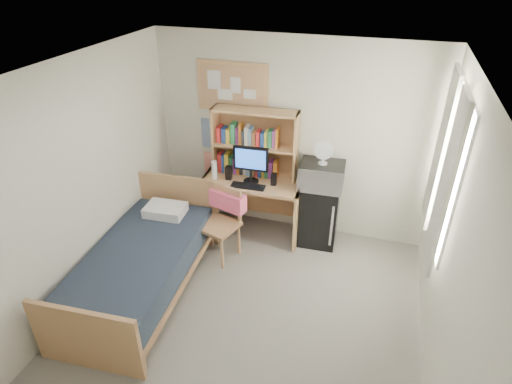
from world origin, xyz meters
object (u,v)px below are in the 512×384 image
(bulletin_board, at_px, (232,87))
(speaker_right, at_px, (274,179))
(bed, at_px, (141,271))
(desk_chair, at_px, (219,225))
(monitor, at_px, (251,165))
(speaker_left, at_px, (229,173))
(microwave, at_px, (322,175))
(mini_fridge, at_px, (319,213))
(desk_fan, at_px, (324,153))
(desk, at_px, (252,206))

(bulletin_board, bearing_deg, speaker_right, -29.60)
(bed, height_order, speaker_right, speaker_right)
(desk_chair, distance_m, monitor, 0.86)
(desk_chair, relative_size, speaker_left, 5.20)
(desk_chair, distance_m, microwave, 1.42)
(mini_fridge, xyz_separation_m, speaker_left, (-1.18, -0.15, 0.49))
(bulletin_board, relative_size, desk_fan, 3.37)
(monitor, bearing_deg, speaker_left, 180.00)
(monitor, relative_size, speaker_right, 2.95)
(desk_chair, relative_size, speaker_right, 5.84)
(monitor, xyz_separation_m, desk_fan, (0.89, 0.12, 0.23))
(mini_fridge, bearing_deg, speaker_right, -170.35)
(bulletin_board, xyz_separation_m, bed, (-0.47, -1.83, -1.63))
(bulletin_board, distance_m, speaker_left, 1.09)
(desk_fan, bearing_deg, speaker_right, -172.25)
(speaker_right, bearing_deg, microwave, 7.79)
(bed, height_order, desk_fan, desk_fan)
(desk_chair, bearing_deg, desk_fan, 48.60)
(desk, distance_m, desk_fan, 1.25)
(bed, bearing_deg, mini_fridge, 38.48)
(desk, distance_m, desk_chair, 0.69)
(desk, relative_size, speaker_left, 7.21)
(monitor, relative_size, speaker_left, 2.63)
(desk, distance_m, microwave, 1.07)
(monitor, bearing_deg, desk, 90.00)
(bulletin_board, bearing_deg, desk_chair, -82.21)
(mini_fridge, xyz_separation_m, desk_fan, (0.00, -0.02, 0.87))
(desk_chair, height_order, monitor, monitor)
(desk_chair, height_order, microwave, microwave)
(mini_fridge, relative_size, desk_fan, 3.01)
(speaker_left, relative_size, microwave, 0.34)
(mini_fridge, xyz_separation_m, monitor, (-0.88, -0.14, 0.64))
(monitor, height_order, microwave, monitor)
(speaker_right, bearing_deg, desk, 168.69)
(bulletin_board, xyz_separation_m, desk_fan, (1.25, -0.27, -0.63))
(bulletin_board, height_order, desk_chair, bulletin_board)
(desk, xyz_separation_m, desk_fan, (0.89, 0.06, 0.88))
(bulletin_board, xyz_separation_m, speaker_right, (0.67, -0.38, -1.02))
(bulletin_board, relative_size, desk_chair, 0.99)
(speaker_right, bearing_deg, bed, -130.87)
(bulletin_board, bearing_deg, bed, -104.57)
(desk, bearing_deg, bed, -121.93)
(speaker_right, height_order, microwave, microwave)
(bulletin_board, relative_size, speaker_right, 5.79)
(desk_chair, height_order, speaker_right, speaker_right)
(desk, bearing_deg, mini_fridge, 2.62)
(desk, relative_size, mini_fridge, 1.56)
(desk_chair, bearing_deg, bulletin_board, 114.18)
(monitor, relative_size, desk_fan, 1.72)
(mini_fridge, relative_size, monitor, 1.75)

